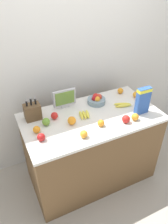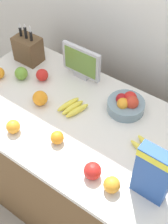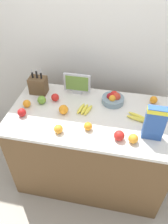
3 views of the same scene
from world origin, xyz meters
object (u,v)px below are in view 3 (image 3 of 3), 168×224
at_px(orange_front_center, 88,126).
at_px(banana_bunch_left, 84,109).
at_px(knife_block, 38,85).
at_px(cereal_box, 155,122).
at_px(apple_middle, 119,136).
at_px(banana_bunch_right, 138,118).
at_px(apple_rear, 22,112).
at_px(orange_by_cereal, 168,112).
at_px(orange_near_bowl, 154,100).
at_px(apple_rightmost, 42,100).
at_px(orange_front_left, 133,139).
at_px(orange_back_center, 27,104).
at_px(orange_mid_right, 58,129).
at_px(orange_mid_left, 64,110).
at_px(apple_by_knife_block, 55,97).
at_px(small_monitor, 77,83).

bearing_deg(orange_front_center, banana_bunch_left, 108.32).
xyz_separation_m(knife_block, orange_front_center, (0.57, -0.42, -0.05)).
distance_m(cereal_box, apple_middle, 0.29).
relative_size(banana_bunch_right, apple_rear, 2.73).
bearing_deg(orange_by_cereal, orange_near_bowl, 125.11).
distance_m(orange_near_bowl, orange_by_cereal, 0.20).
bearing_deg(apple_rightmost, orange_front_center, -27.36).
relative_size(apple_rear, orange_front_left, 0.98).
height_order(apple_rightmost, orange_back_center, apple_rightmost).
bearing_deg(banana_bunch_right, orange_mid_right, -155.32).
distance_m(apple_rightmost, orange_mid_left, 0.26).
height_order(knife_block, apple_middle, knife_block).
bearing_deg(apple_rightmost, apple_rear, -118.82).
bearing_deg(orange_front_left, orange_by_cereal, 52.11).
relative_size(apple_middle, apple_by_knife_block, 1.12).
bearing_deg(banana_bunch_left, orange_by_cereal, 6.16).
bearing_deg(knife_block, orange_back_center, -97.18).
height_order(cereal_box, orange_by_cereal, cereal_box).
xyz_separation_m(knife_block, orange_back_center, (-0.03, -0.24, -0.05)).
bearing_deg(banana_bunch_right, orange_back_center, -178.11).
height_order(banana_bunch_right, orange_front_left, orange_front_left).
height_order(banana_bunch_right, orange_near_bowl, orange_near_bowl).
xyz_separation_m(orange_front_left, orange_near_bowl, (0.17, 0.53, -0.00)).
bearing_deg(orange_front_center, apple_by_knife_block, 139.89).
xyz_separation_m(apple_by_knife_block, orange_by_cereal, (1.03, -0.01, 0.00)).
height_order(banana_bunch_right, apple_middle, apple_middle).
height_order(cereal_box, orange_mid_left, cereal_box).
bearing_deg(small_monitor, apple_rightmost, -142.67).
xyz_separation_m(orange_front_left, orange_back_center, (-0.97, 0.24, -0.00)).
relative_size(apple_rear, orange_by_cereal, 0.98).
bearing_deg(cereal_box, banana_bunch_left, 160.84).
relative_size(small_monitor, orange_mid_left, 3.04).
bearing_deg(banana_bunch_left, apple_by_knife_block, 163.06).
relative_size(banana_bunch_left, orange_front_left, 2.15).
xyz_separation_m(knife_block, orange_mid_left, (0.32, -0.26, -0.04)).
distance_m(knife_block, orange_front_center, 0.71).
bearing_deg(apple_by_knife_block, knife_block, 153.41).
height_order(orange_front_center, orange_by_cereal, orange_by_cereal).
height_order(apple_by_knife_block, orange_back_center, apple_by_knife_block).
bearing_deg(orange_mid_right, orange_front_center, 19.12).
height_order(knife_block, orange_back_center, knife_block).
distance_m(small_monitor, orange_front_left, 0.78).
bearing_deg(cereal_box, orange_mid_right, -171.88).
distance_m(apple_rear, orange_by_cereal, 1.27).
bearing_deg(orange_near_bowl, orange_mid_right, -144.53).
distance_m(knife_block, orange_mid_right, 0.61).
distance_m(apple_middle, orange_front_center, 0.26).
distance_m(banana_bunch_left, orange_mid_left, 0.19).
bearing_deg(knife_block, orange_by_cereal, -5.25).
height_order(orange_front_center, orange_mid_right, orange_mid_right).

